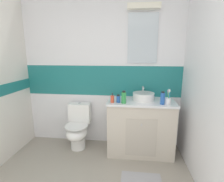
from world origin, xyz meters
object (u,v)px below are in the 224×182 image
mouthwash_bottle (124,97)px  shampoo_bottle_tall (163,98)px  toilet (78,128)px  toothbrush_cup (168,100)px  sink_basin (143,96)px  soap_dispenser (112,99)px  lotion_bottle_short (118,99)px

mouthwash_bottle → shampoo_bottle_tall: size_ratio=0.98×
mouthwash_bottle → toilet: bearing=166.4°
toothbrush_cup → sink_basin: bearing=148.0°
sink_basin → soap_dispenser: (-0.46, -0.19, -0.01)m
shampoo_bottle_tall → sink_basin: bearing=141.0°
soap_dispenser → toothbrush_cup: bearing=-0.9°
toilet → mouthwash_bottle: (0.76, -0.18, 0.59)m
lotion_bottle_short → mouthwash_bottle: bearing=-20.2°
sink_basin → toothbrush_cup: (0.33, -0.20, -0.00)m
toothbrush_cup → soap_dispenser: size_ratio=1.50×
sink_basin → soap_dispenser: sink_basin is taller
sink_basin → shampoo_bottle_tall: sink_basin is taller
toilet → toothbrush_cup: 1.49m
sink_basin → lotion_bottle_short: sink_basin is taller
toothbrush_cup → shampoo_bottle_tall: toothbrush_cup is taller
sink_basin → mouthwash_bottle: (-0.29, -0.21, 0.02)m
toothbrush_cup → soap_dispenser: (-0.78, 0.01, -0.00)m
sink_basin → toothbrush_cup: bearing=-32.0°
toothbrush_cup → lotion_bottle_short: bearing=177.8°
sink_basin → mouthwash_bottle: 0.36m
toothbrush_cup → shampoo_bottle_tall: (-0.08, 0.00, 0.03)m
soap_dispenser → sink_basin: bearing=22.8°
toilet → shampoo_bottle_tall: 1.44m
mouthwash_bottle → shampoo_bottle_tall: bearing=0.5°
shampoo_bottle_tall → mouthwash_bottle: bearing=-179.5°
toothbrush_cup → lotion_bottle_short: size_ratio=1.88×
soap_dispenser → mouthwash_bottle: mouthwash_bottle is taller
sink_basin → toilet: (-1.05, -0.02, -0.56)m
shampoo_bottle_tall → lotion_bottle_short: shampoo_bottle_tall is taller
shampoo_bottle_tall → lotion_bottle_short: bearing=177.7°
toothbrush_cup → mouthwash_bottle: toothbrush_cup is taller
toilet → soap_dispenser: 0.83m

